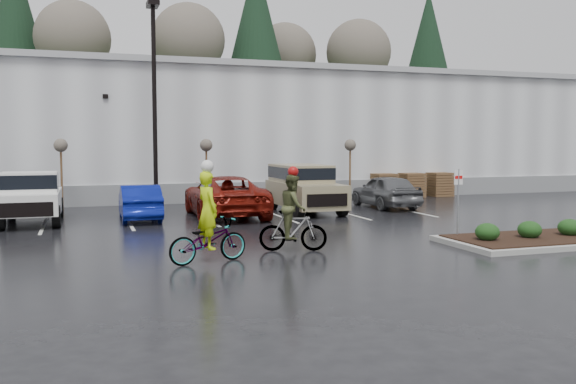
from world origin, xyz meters
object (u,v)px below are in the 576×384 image
object	(u,v)px
sapling_west	(61,149)
cyclist_olive	(293,220)
pallet_stack_a	(384,186)
pallet_stack_c	(439,184)
pallet_stack_b	(411,185)
lamppost	(154,82)
fire_lane_sign	(458,195)
suv_tan	(305,189)
cyclist_hivis	(208,232)
sapling_east	(350,148)
car_red	(225,196)
car_grey	(385,191)
car_blue	(140,202)
sapling_mid	(206,149)
pickup_white	(32,197)

from	to	relation	value
sapling_west	cyclist_olive	bearing A→B (deg)	-63.79
pallet_stack_a	pallet_stack_c	distance (m)	3.50
pallet_stack_b	lamppost	bearing A→B (deg)	-171.98
fire_lane_sign	suv_tan	xyz separation A→B (m)	(-1.80, 8.69, -0.38)
lamppost	pallet_stack_c	size ratio (longest dim) A/B	6.83
lamppost	cyclist_hivis	xyz separation A→B (m)	(-0.19, -12.84, -4.90)
sapling_west	sapling_east	xyz separation A→B (m)	(14.00, 0.00, 0.00)
lamppost	suv_tan	size ratio (longest dim) A/B	1.81
sapling_west	car_red	xyz separation A→B (m)	(6.39, -4.47, -1.89)
lamppost	car_grey	bearing A→B (deg)	-13.65
lamppost	car_red	distance (m)	6.42
sapling_east	suv_tan	xyz separation A→B (m)	(-4.00, -4.11, -1.70)
pallet_stack_a	car_grey	world-z (taller)	car_grey
pallet_stack_b	suv_tan	bearing A→B (deg)	-148.04
lamppost	car_grey	distance (m)	11.61
sapling_east	car_blue	xyz separation A→B (m)	(-11.03, -4.44, -2.04)
sapling_east	pallet_stack_b	world-z (taller)	sapling_east
pallet_stack_a	pallet_stack_c	bearing A→B (deg)	0.00
car_blue	cyclist_olive	xyz separation A→B (m)	(3.40, -8.51, 0.17)
pallet_stack_b	car_red	size ratio (longest dim) A/B	0.23
sapling_mid	pickup_white	bearing A→B (deg)	-151.56
sapling_east	suv_tan	size ratio (longest dim) A/B	0.63
car_blue	cyclist_olive	size ratio (longest dim) A/B	1.78
suv_tan	car_grey	size ratio (longest dim) A/B	1.13
sapling_west	cyclist_hivis	bearing A→B (deg)	-74.60
sapling_east	car_blue	distance (m)	12.06
pallet_stack_b	suv_tan	world-z (taller)	suv_tan
car_red	lamppost	bearing A→B (deg)	-53.12
fire_lane_sign	pickup_white	distance (m)	15.47
pickup_white	pallet_stack_a	bearing A→B (deg)	16.08
sapling_west	car_grey	distance (m)	14.77
fire_lane_sign	car_red	world-z (taller)	fire_lane_sign
car_blue	cyclist_olive	world-z (taller)	cyclist_olive
fire_lane_sign	car_grey	bearing A→B (deg)	75.42
pickup_white	car_red	bearing A→B (deg)	-3.41
sapling_mid	suv_tan	size ratio (longest dim) A/B	0.63
sapling_west	pallet_stack_a	xyz separation A→B (m)	(16.50, 1.00, -2.05)
pallet_stack_b	pickup_white	size ratio (longest dim) A/B	0.26
sapling_mid	car_grey	distance (m)	8.70
pallet_stack_b	car_blue	world-z (taller)	car_blue
cyclist_olive	sapling_mid	bearing A→B (deg)	17.03
sapling_west	cyclist_hivis	world-z (taller)	sapling_west
cyclist_hivis	cyclist_olive	distance (m)	2.71
sapling_east	lamppost	bearing A→B (deg)	-174.29
pallet_stack_a	sapling_west	bearing A→B (deg)	-176.53
sapling_mid	car_red	xyz separation A→B (m)	(-0.11, -4.47, -1.89)
sapling_mid	cyclist_hivis	bearing A→B (deg)	-100.99
sapling_mid	car_red	bearing A→B (deg)	-91.45
sapling_east	car_grey	distance (m)	4.00
car_grey	pallet_stack_a	bearing A→B (deg)	-115.64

